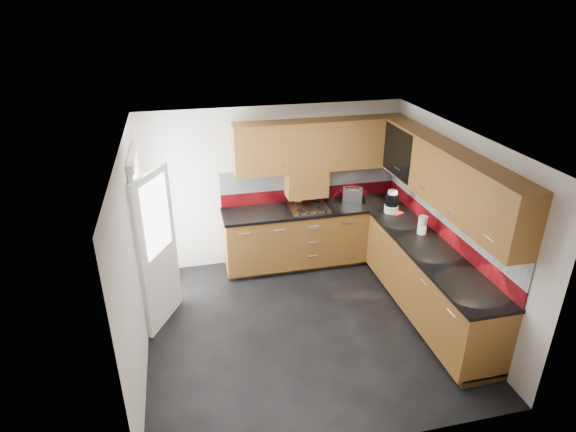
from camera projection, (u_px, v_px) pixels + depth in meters
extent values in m
cube|color=black|center=(304.00, 327.00, 6.05)|extent=(4.00, 3.80, 0.02)
cube|color=white|center=(307.00, 137.00, 5.01)|extent=(4.00, 3.80, 0.10)
cube|color=beige|center=(274.00, 185.00, 7.16)|extent=(4.00, 0.08, 2.64)
cube|color=beige|center=(364.00, 346.00, 3.91)|extent=(4.00, 0.08, 2.64)
cube|color=beige|center=(130.00, 262.00, 5.14)|extent=(0.08, 3.80, 2.64)
cube|color=beige|center=(457.00, 225.00, 5.94)|extent=(0.08, 3.80, 2.64)
cube|color=brown|center=(314.00, 235.00, 7.28)|extent=(2.70, 0.60, 0.95)
cube|color=brown|center=(429.00, 283.00, 6.08)|extent=(0.60, 2.60, 0.95)
cube|color=#3A2710|center=(313.00, 258.00, 7.49)|extent=(2.70, 0.54, 0.10)
cube|color=#3A2710|center=(427.00, 310.00, 6.27)|extent=(0.54, 2.60, 0.10)
cube|color=black|center=(314.00, 209.00, 7.08)|extent=(2.72, 0.62, 0.04)
cube|color=black|center=(433.00, 253.00, 5.88)|extent=(0.62, 2.60, 0.04)
cube|color=maroon|center=(310.00, 193.00, 7.30)|extent=(2.70, 0.02, 0.20)
cube|color=silver|center=(310.00, 177.00, 7.18)|extent=(2.70, 0.02, 0.34)
cube|color=maroon|center=(443.00, 230.00, 6.17)|extent=(0.02, 3.20, 0.20)
cube|color=silver|center=(446.00, 211.00, 6.05)|extent=(0.02, 3.20, 0.34)
cube|color=brown|center=(321.00, 145.00, 6.84)|extent=(2.50, 0.33, 0.72)
cube|color=brown|center=(448.00, 177.00, 5.65)|extent=(0.33, 2.87, 0.72)
cube|color=silver|center=(313.00, 164.00, 6.74)|extent=(1.80, 0.01, 0.16)
cube|color=silver|center=(433.00, 196.00, 5.67)|extent=(0.01, 2.00, 0.16)
cube|color=brown|center=(306.00, 183.00, 7.04)|extent=(0.60, 0.33, 0.40)
cube|color=black|center=(397.00, 152.00, 6.53)|extent=(0.01, 0.80, 0.66)
cube|color=#FFD18C|center=(418.00, 151.00, 6.59)|extent=(0.01, 0.76, 0.64)
cube|color=black|center=(409.00, 150.00, 6.56)|extent=(0.29, 0.76, 0.01)
cylinder|color=black|center=(418.00, 148.00, 6.29)|extent=(0.07, 0.07, 0.16)
cylinder|color=black|center=(413.00, 145.00, 6.43)|extent=(0.07, 0.07, 0.16)
cylinder|color=white|center=(408.00, 142.00, 6.56)|extent=(0.07, 0.07, 0.16)
cylinder|color=black|center=(403.00, 139.00, 6.69)|extent=(0.07, 0.07, 0.16)
cube|color=white|center=(143.00, 238.00, 6.03)|extent=(0.06, 0.95, 2.04)
cube|color=white|center=(158.00, 251.00, 5.76)|extent=(0.42, 0.73, 1.98)
cube|color=white|center=(156.00, 217.00, 5.58)|extent=(0.28, 0.50, 0.90)
cube|color=silver|center=(309.00, 208.00, 7.04)|extent=(0.56, 0.48, 0.02)
torus|color=black|center=(301.00, 210.00, 6.90)|extent=(0.13, 0.13, 0.02)
torus|color=black|center=(320.00, 208.00, 6.96)|extent=(0.13, 0.13, 0.02)
torus|color=black|center=(297.00, 204.00, 7.10)|extent=(0.13, 0.13, 0.02)
torus|color=black|center=(316.00, 202.00, 7.16)|extent=(0.13, 0.13, 0.02)
cube|color=black|center=(313.00, 213.00, 6.83)|extent=(0.42, 0.04, 0.02)
cylinder|color=#C35412|center=(298.00, 199.00, 7.19)|extent=(0.11, 0.11, 0.14)
cylinder|color=olive|center=(298.00, 187.00, 7.13)|extent=(0.06, 0.02, 0.29)
cylinder|color=olive|center=(299.00, 188.00, 7.14)|extent=(0.05, 0.03, 0.27)
cylinder|color=olive|center=(298.00, 187.00, 7.13)|extent=(0.06, 0.03, 0.31)
cylinder|color=olive|center=(299.00, 188.00, 7.14)|extent=(0.04, 0.04, 0.25)
cylinder|color=olive|center=(297.00, 188.00, 7.12)|extent=(0.04, 0.05, 0.28)
cube|color=silver|center=(352.00, 195.00, 7.25)|extent=(0.33, 0.26, 0.20)
cube|color=black|center=(353.00, 188.00, 7.20)|extent=(0.21, 0.10, 0.01)
cube|color=black|center=(352.00, 187.00, 7.24)|extent=(0.21, 0.10, 0.01)
cylinder|color=white|center=(391.00, 209.00, 6.90)|extent=(0.20, 0.20, 0.11)
cylinder|color=black|center=(392.00, 199.00, 6.84)|extent=(0.19, 0.19, 0.18)
cylinder|color=white|center=(393.00, 192.00, 6.79)|extent=(0.13, 0.13, 0.04)
cylinder|color=white|center=(422.00, 225.00, 6.26)|extent=(0.15, 0.15, 0.24)
cube|color=red|center=(397.00, 213.00, 6.88)|extent=(0.18, 0.17, 0.02)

